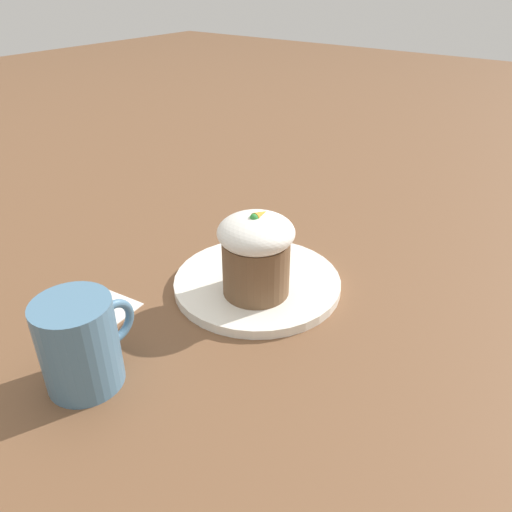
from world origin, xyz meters
name	(u,v)px	position (x,y,z in m)	size (l,w,h in m)	color
ground_plane	(257,286)	(0.00, 0.00, 0.00)	(4.00, 4.00, 0.00)	brown
dessert_plate	(257,283)	(0.00, 0.00, 0.01)	(0.21, 0.21, 0.01)	white
carrot_cake	(256,252)	(-0.02, -0.02, 0.07)	(0.09, 0.09, 0.11)	brown
spoon	(258,269)	(0.01, 0.01, 0.02)	(0.12, 0.04, 0.01)	silver
coffee_cup	(80,343)	(-0.23, 0.04, 0.05)	(0.10, 0.07, 0.09)	teal
paper_napkin	(88,314)	(-0.17, 0.12, 0.00)	(0.11, 0.09, 0.00)	white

